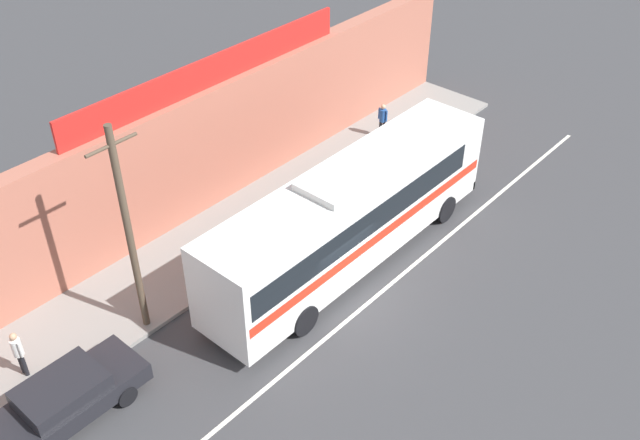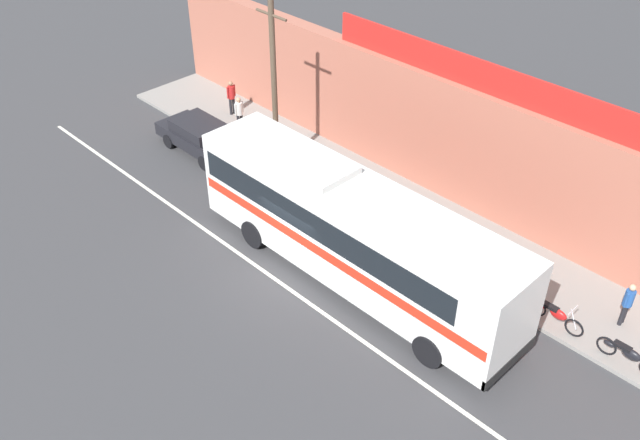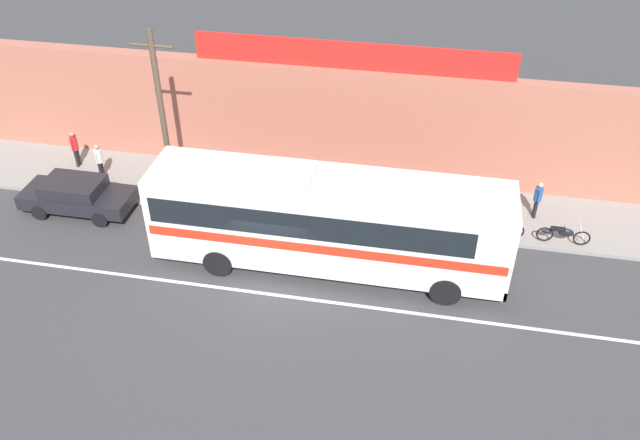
% 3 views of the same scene
% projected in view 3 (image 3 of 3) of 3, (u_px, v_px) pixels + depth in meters
% --- Properties ---
extents(ground_plane, '(70.00, 70.00, 0.00)m').
position_uv_depth(ground_plane, '(273.00, 279.00, 23.07)').
color(ground_plane, '#3A3A3D').
extents(sidewalk_slab, '(30.00, 3.60, 0.14)m').
position_uv_depth(sidewalk_slab, '(304.00, 195.00, 27.15)').
color(sidewalk_slab, gray).
rests_on(sidewalk_slab, ground_plane).
extents(storefront_facade, '(30.00, 0.70, 4.80)m').
position_uv_depth(storefront_facade, '(313.00, 121.00, 27.48)').
color(storefront_facade, '#B26651').
rests_on(storefront_facade, ground_plane).
extents(storefront_billboard, '(12.62, 0.12, 1.10)m').
position_uv_depth(storefront_billboard, '(352.00, 56.00, 25.51)').
color(storefront_billboard, red).
rests_on(storefront_billboard, storefront_facade).
extents(road_center_stripe, '(30.00, 0.14, 0.01)m').
position_uv_depth(road_center_stripe, '(267.00, 294.00, 22.43)').
color(road_center_stripe, silver).
rests_on(road_center_stripe, ground_plane).
extents(intercity_bus, '(12.25, 2.67, 3.78)m').
position_uv_depth(intercity_bus, '(326.00, 218.00, 22.46)').
color(intercity_bus, white).
rests_on(intercity_bus, ground_plane).
extents(parked_car, '(4.37, 1.87, 1.37)m').
position_uv_depth(parked_car, '(77.00, 195.00, 25.98)').
color(parked_car, black).
rests_on(parked_car, ground_plane).
extents(utility_pole, '(1.60, 0.22, 7.10)m').
position_uv_depth(utility_pole, '(163.00, 118.00, 24.58)').
color(utility_pole, brown).
rests_on(utility_pole, sidewalk_slab).
extents(motorcycle_green, '(1.93, 0.56, 0.94)m').
position_uv_depth(motorcycle_green, '(563.00, 234.00, 24.23)').
color(motorcycle_green, black).
rests_on(motorcycle_green, sidewalk_slab).
extents(motorcycle_blue, '(1.88, 0.56, 0.94)m').
position_uv_depth(motorcycle_blue, '(498.00, 227.00, 24.58)').
color(motorcycle_blue, black).
rests_on(motorcycle_blue, sidewalk_slab).
extents(pedestrian_near_shop, '(0.30, 0.48, 1.65)m').
position_uv_depth(pedestrian_near_shop, '(75.00, 146.00, 28.35)').
color(pedestrian_near_shop, black).
rests_on(pedestrian_near_shop, sidewalk_slab).
extents(pedestrian_far_right, '(0.30, 0.48, 1.61)m').
position_uv_depth(pedestrian_far_right, '(99.00, 159.00, 27.55)').
color(pedestrian_far_right, black).
rests_on(pedestrian_far_right, sidewalk_slab).
extents(pedestrian_far_left, '(0.30, 0.48, 1.56)m').
position_uv_depth(pedestrian_far_left, '(538.00, 197.00, 25.31)').
color(pedestrian_far_left, black).
rests_on(pedestrian_far_left, sidewalk_slab).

